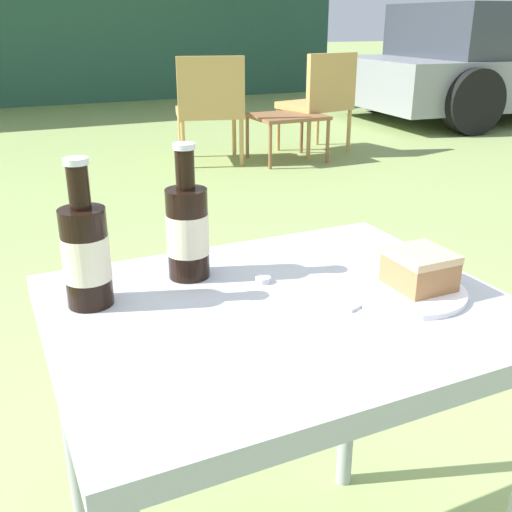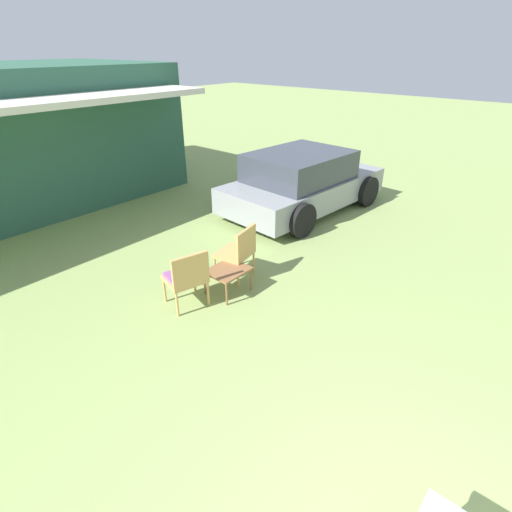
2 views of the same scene
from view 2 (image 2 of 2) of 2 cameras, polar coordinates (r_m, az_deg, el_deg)
parked_car at (r=9.18m, az=6.63°, el=10.44°), size 4.05×2.29×1.34m
wicker_chair_cushioned at (r=5.73m, az=-9.90°, el=-2.82°), size 0.65×0.62×0.89m
wicker_chair_plain at (r=6.34m, az=-2.48°, el=0.89°), size 0.63×0.59×0.89m
garden_side_table at (r=6.04m, az=-4.04°, el=-2.25°), size 0.60×0.51×0.40m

